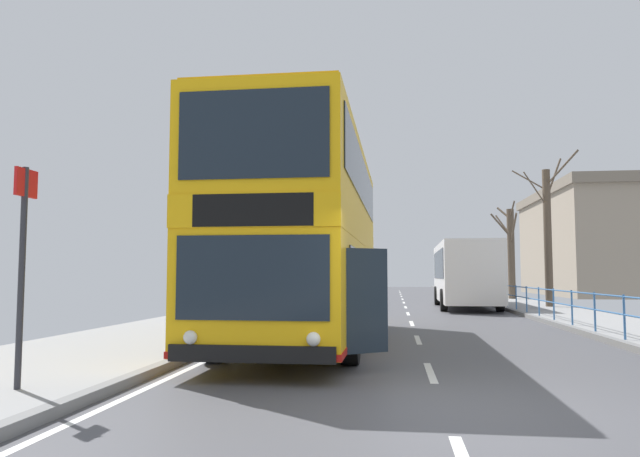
# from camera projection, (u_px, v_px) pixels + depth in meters

# --- Properties ---
(ground) EXTENTS (15.80, 140.00, 0.20)m
(ground) POSITION_uv_depth(u_px,v_px,m) (382.00, 404.00, 6.99)
(ground) COLOR #4C4C51
(double_decker_bus_main) EXTENTS (3.24, 10.64, 4.52)m
(double_decker_bus_main) POSITION_uv_depth(u_px,v_px,m) (308.00, 239.00, 13.61)
(double_decker_bus_main) COLOR #F4B20F
(double_decker_bus_main) RESTS_ON ground
(background_bus_far_lane) EXTENTS (2.74, 9.35, 3.01)m
(background_bus_far_lane) POSITION_uv_depth(u_px,v_px,m) (465.00, 273.00, 28.02)
(background_bus_far_lane) COLOR white
(background_bus_far_lane) RESTS_ON ground
(pedestrian_railing_far_kerb) EXTENTS (0.05, 28.92, 0.98)m
(pedestrian_railing_far_kerb) POSITION_uv_depth(u_px,v_px,m) (562.00, 300.00, 17.77)
(pedestrian_railing_far_kerb) COLOR #386BA8
(pedestrian_railing_far_kerb) RESTS_ON ground
(bus_stop_sign_near) EXTENTS (0.08, 0.44, 2.79)m
(bus_stop_sign_near) POSITION_uv_depth(u_px,v_px,m) (23.00, 252.00, 7.49)
(bus_stop_sign_near) COLOR #2D2D33
(bus_stop_sign_near) RESTS_ON ground
(bare_tree_far_00) EXTENTS (2.37, 2.42, 6.83)m
(bare_tree_far_00) POSITION_uv_depth(u_px,v_px,m) (548.00, 234.00, 26.83)
(bare_tree_far_00) COLOR brown
(bare_tree_far_00) RESTS_ON ground
(bare_tree_far_01) EXTENTS (1.41, 2.67, 5.73)m
(bare_tree_far_01) POSITION_uv_depth(u_px,v_px,m) (511.00, 251.00, 35.52)
(bare_tree_far_01) COLOR brown
(bare_tree_far_01) RESTS_ON ground
(background_building_00) EXTENTS (9.93, 17.43, 8.17)m
(background_building_00) POSITION_uv_depth(u_px,v_px,m) (607.00, 242.00, 45.71)
(background_building_00) COLOR gray
(background_building_00) RESTS_ON ground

